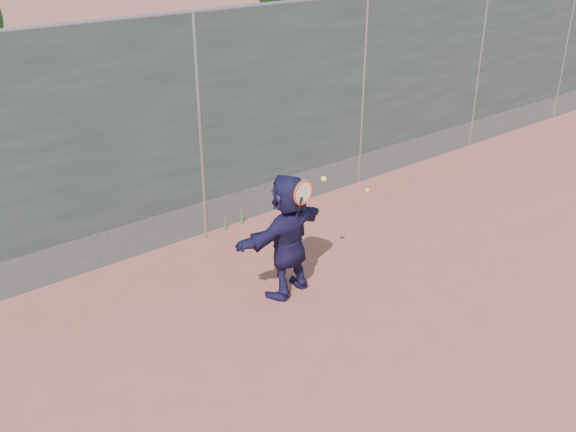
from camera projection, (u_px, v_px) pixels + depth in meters
ground at (388, 352)px, 6.58m from camera, size 80.00×80.00×0.00m
player at (288, 236)px, 7.33m from camera, size 1.44×0.69×1.49m
ball_ground at (367, 190)px, 10.34m from camera, size 0.07×0.07×0.07m
fence at (199, 124)px, 8.37m from camera, size 20.00×0.06×3.03m
swing_action at (305, 193)px, 6.99m from camera, size 0.54×0.15×0.51m
weed_clump at (227, 221)px, 9.08m from camera, size 0.68×0.07×0.30m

